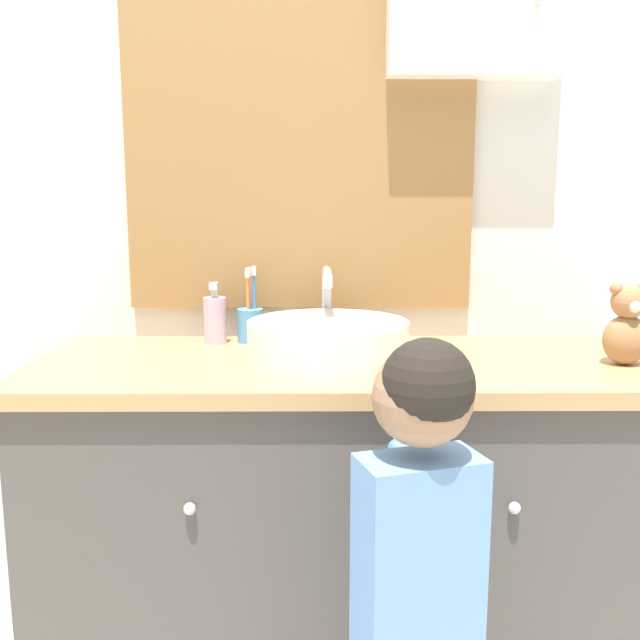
{
  "coord_description": "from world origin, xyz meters",
  "views": [
    {
      "loc": [
        -0.07,
        -1.23,
        1.19
      ],
      "look_at": [
        -0.06,
        0.28,
        0.93
      ],
      "focal_mm": 40.0,
      "sensor_mm": 36.0,
      "label": 1
    }
  ],
  "objects_px": {
    "toothbrush_holder": "(250,323)",
    "teddy_bear": "(627,326)",
    "soap_dispenser": "(215,319)",
    "sink_basin": "(328,339)",
    "child_figure": "(418,576)"
  },
  "relations": [
    {
      "from": "toothbrush_holder",
      "to": "teddy_bear",
      "type": "xyz_separation_m",
      "value": [
        0.84,
        -0.25,
        0.04
      ]
    },
    {
      "from": "toothbrush_holder",
      "to": "soap_dispenser",
      "type": "bearing_deg",
      "value": -170.11
    },
    {
      "from": "soap_dispenser",
      "to": "sink_basin",
      "type": "bearing_deg",
      "value": -34.62
    },
    {
      "from": "toothbrush_holder",
      "to": "soap_dispenser",
      "type": "relative_size",
      "value": 1.25
    },
    {
      "from": "soap_dispenser",
      "to": "teddy_bear",
      "type": "xyz_separation_m",
      "value": [
        0.92,
        -0.23,
        0.02
      ]
    },
    {
      "from": "soap_dispenser",
      "to": "child_figure",
      "type": "relative_size",
      "value": 0.16
    },
    {
      "from": "sink_basin",
      "to": "soap_dispenser",
      "type": "distance_m",
      "value": 0.34
    },
    {
      "from": "teddy_bear",
      "to": "toothbrush_holder",
      "type": "bearing_deg",
      "value": 163.48
    },
    {
      "from": "child_figure",
      "to": "teddy_bear",
      "type": "distance_m",
      "value": 0.75
    },
    {
      "from": "child_figure",
      "to": "soap_dispenser",
      "type": "bearing_deg",
      "value": 121.44
    },
    {
      "from": "child_figure",
      "to": "teddy_bear",
      "type": "height_order",
      "value": "teddy_bear"
    },
    {
      "from": "sink_basin",
      "to": "child_figure",
      "type": "relative_size",
      "value": 0.41
    },
    {
      "from": "teddy_bear",
      "to": "child_figure",
      "type": "bearing_deg",
      "value": -138.71
    },
    {
      "from": "sink_basin",
      "to": "toothbrush_holder",
      "type": "distance_m",
      "value": 0.28
    },
    {
      "from": "child_figure",
      "to": "teddy_bear",
      "type": "relative_size",
      "value": 5.43
    }
  ]
}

